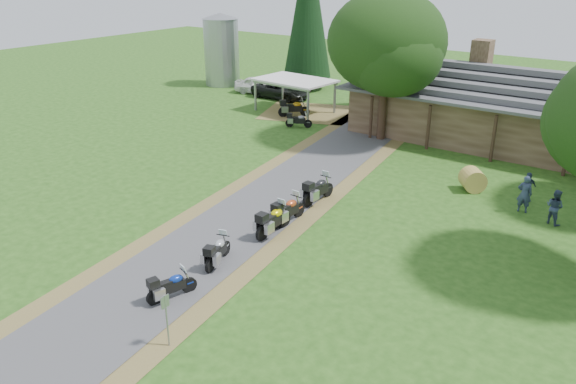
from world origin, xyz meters
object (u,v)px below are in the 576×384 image
Objects in this scene: car_dark_suv at (281,86)px; motorcycle_row_c at (274,219)px; car_white_sedan at (259,83)px; motorcycle_row_e at (318,188)px; motorcycle_row_a at (171,284)px; motorcycle_row_b at (218,250)px; hay_bale at (473,180)px; carport at (295,96)px; lodge at (518,106)px; motorcycle_carport_a at (294,107)px; motorcycle_row_d at (288,209)px; motorcycle_carport_b at (299,120)px; silo at (222,49)px.

motorcycle_row_c is (14.99, -20.73, -0.36)m from car_dark_suv.
motorcycle_row_c is at bearing -155.07° from car_white_sedan.
motorcycle_row_e is (14.66, -16.68, -0.36)m from car_dark_suv.
motorcycle_row_e is (-0.49, 10.17, 0.14)m from motorcycle_row_a.
motorcycle_row_e is (-0.13, 7.39, 0.10)m from motorcycle_row_b.
motorcycle_row_e reaches higher than hay_bale.
carport is 1.05× the size of car_dark_suv.
motorcycle_carport_a is at bearing -169.04° from lodge.
motorcycle_row_b is at bearing 176.06° from motorcycle_row_c.
motorcycle_row_b is 4.61m from motorcycle_row_d.
car_dark_suv is at bearing 144.51° from carport.
car_dark_suv is 2.80× the size of motorcycle_row_d.
motorcycle_row_e is at bearing -46.59° from carport.
motorcycle_row_c is (-0.17, 6.12, 0.13)m from motorcycle_row_a.
lodge is 3.85× the size of car_white_sedan.
hay_bale reaches higher than motorcycle_carport_b.
motorcycle_row_b is (11.24, -21.10, -0.66)m from carport.
car_dark_suv reaches higher than motorcycle_carport_a.
motorcycle_row_e reaches higher than motorcycle_row_b.
motorcycle_carport_b is at bearing 35.52° from motorcycle_row_d.
motorcycle_row_a is at bearing -161.79° from car_white_sedan.
carport is 7.01m from car_white_sedan.
hay_bale is (13.94, -4.37, 0.02)m from motorcycle_carport_b.
silo is 3.14× the size of motorcycle_row_e.
car_white_sedan is 1.00× the size of car_dark_suv.
motorcycle_row_a is 1.42× the size of hay_bale.
lodge reaches higher than car_white_sedan.
motorcycle_carport_b is at bearing -91.54° from motorcycle_carport_a.
motorcycle_row_d is 18.51m from motorcycle_carport_a.
motorcycle_carport_a reaches higher than motorcycle_carport_b.
motorcycle_row_b is 1.51× the size of hay_bale.
car_white_sedan is 2.79× the size of motorcycle_row_d.
carport is 4.52m from motorcycle_carport_b.
motorcycle_row_e is 13.18m from motorcycle_carport_b.
carport is 21.13m from motorcycle_row_c.
silo is at bearing 78.47° from car_dark_suv.
motorcycle_row_e is at bearing -79.97° from motorcycle_carport_b.
carport reaches higher than car_dark_suv.
motorcycle_row_a is 0.81× the size of motorcycle_row_e.
carport is at bearing 11.20° from motorcycle_row_b.
car_dark_suv is at bearing 44.12° from motorcycle_row_e.
car_white_sedan reaches higher than motorcycle_row_b.
motorcycle_row_a is at bearing -175.29° from motorcycle_row_d.
motorcycle_carport_a is at bearing 32.16° from motorcycle_row_c.
motorcycle_row_d is at bearing -51.18° from carport.
carport is 17.65m from motorcycle_row_e.
car_white_sedan is at bearing 48.26° from motorcycle_row_e.
motorcycle_carport_a is (-10.42, 19.86, 0.12)m from motorcycle_row_b.
motorcycle_row_d is at bearing -85.88° from motorcycle_carport_b.
motorcycle_row_e is (11.11, -13.71, -0.55)m from carport.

